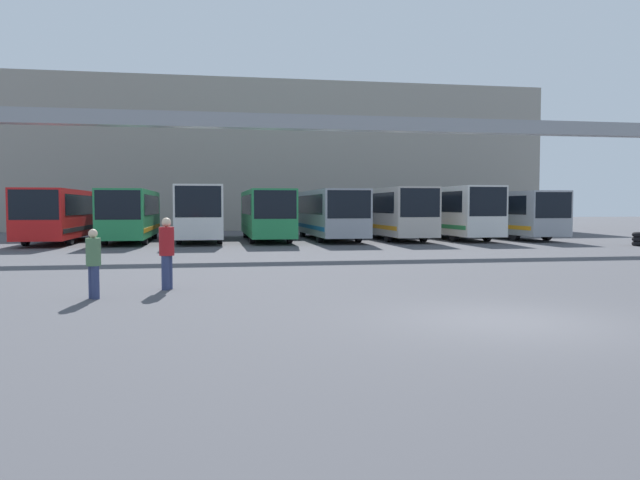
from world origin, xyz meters
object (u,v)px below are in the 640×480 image
Objects in this scene: bus_slot_0 at (61,212)px; bus_slot_4 at (328,211)px; pedestrian_mid_left at (167,251)px; bus_slot_3 at (266,212)px; bus_slot_1 at (131,212)px; bus_slot_6 at (452,209)px; bus_slot_7 at (507,212)px; bus_slot_5 at (391,210)px; pedestrian_mid_right at (94,262)px; bus_slot_2 at (200,210)px.

bus_slot_4 is (15.85, 0.15, 0.02)m from bus_slot_0.
pedestrian_mid_left is (-8.43, -22.43, -0.80)m from bus_slot_4.
bus_slot_0 is 23.50m from pedestrian_mid_left.
bus_slot_1 is at bearing -178.09° from bus_slot_3.
bus_slot_6 is 0.93× the size of bus_slot_7.
bus_slot_3 is 7.93m from bus_slot_5.
bus_slot_1 is 6.85× the size of pedestrian_mid_right.
bus_slot_1 is 3.97m from bus_slot_2.
bus_slot_1 is at bearing -5.66° from bus_slot_0.
bus_slot_1 is 0.95× the size of bus_slot_7.
bus_slot_1 is 5.99× the size of pedestrian_mid_left.
bus_slot_1 is at bearing 179.63° from bus_slot_6.
bus_slot_2 is 19.82m from bus_slot_7.
bus_slot_0 is at bearing 178.75° from bus_slot_6.
bus_slot_4 is (7.93, 0.35, -0.11)m from bus_slot_2.
bus_slot_7 is at bearing 0.49° from bus_slot_5.
bus_slot_5 is (19.82, -0.19, 0.09)m from bus_slot_0.
bus_slot_4 is 6.59× the size of pedestrian_mid_left.
bus_slot_4 is 7.53× the size of pedestrian_mid_right.
bus_slot_3 is 1.00× the size of bus_slot_7.
bus_slot_0 is 24.35m from pedestrian_mid_right.
bus_slot_1 is 7.93m from bus_slot_3.
bus_slot_5 is at bearing 0.74° from bus_slot_1.
bus_slot_1 is 15.86m from bus_slot_5.
bus_slot_2 is at bearing 21.40° from pedestrian_mid_left.
bus_slot_3 is at bearing 178.11° from bus_slot_6.
bus_slot_7 is at bearing -1.30° from bus_slot_4.
pedestrian_mid_left is (-0.50, -22.08, -0.91)m from bus_slot_2.
bus_slot_4 is 1.13× the size of bus_slot_6.
bus_slot_0 is 1.10× the size of bus_slot_6.
bus_slot_0 is 19.82m from bus_slot_5.
bus_slot_4 is 3.98m from bus_slot_5.
bus_slot_3 reaches higher than pedestrian_mid_right.
bus_slot_2 is 7.94m from bus_slot_4.
bus_slot_0 is 23.79m from bus_slot_6.
bus_slot_7 is (23.78, 0.27, -0.00)m from bus_slot_1.
bus_slot_5 is 27.26m from pedestrian_mid_right.
bus_slot_2 is at bearing -177.46° from bus_slot_4.
bus_slot_0 is 11.89m from bus_slot_3.
pedestrian_mid_left is at bearing -81.01° from bus_slot_1.
pedestrian_mid_left is at bearing -85.49° from pedestrian_mid_right.
bus_slot_0 is 7.34× the size of pedestrian_mid_right.
bus_slot_5 is at bearing -67.09° from pedestrian_mid_right.
bus_slot_2 is 0.99× the size of bus_slot_3.
pedestrian_mid_left is (-4.46, -22.16, -0.79)m from bus_slot_3.
bus_slot_2 is at bearing 178.85° from bus_slot_6.
pedestrian_mid_right is (5.90, -23.61, -0.90)m from bus_slot_0.
bus_slot_6 reaches higher than pedestrian_mid_left.
bus_slot_6 is (19.82, -0.13, 0.15)m from bus_slot_1.
bus_slot_0 is at bearing -179.46° from bus_slot_4.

